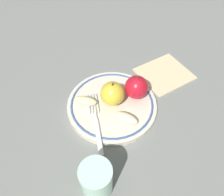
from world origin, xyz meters
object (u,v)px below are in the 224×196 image
Objects in this scene: apple_second_whole at (136,87)px; napkin_folded at (164,73)px; apple_slice_front at (86,101)px; apple_slice_back at (126,118)px; fork at (96,124)px; plate at (112,104)px; drinking_glass at (96,180)px; apple_red_whole at (112,94)px.

napkin_folded is (-0.14, 0.01, -0.05)m from apple_second_whole.
apple_second_whole is 0.14m from apple_slice_front.
apple_slice_back is (-0.03, 0.12, 0.00)m from apple_slice_front.
fork is 1.01× the size of napkin_folded.
fork is at bearing -50.62° from apple_slice_front.
apple_slice_front is at bearing -21.86° from napkin_folded.
apple_second_whole is 1.18× the size of apple_slice_back.
fork is at bearing -6.81° from napkin_folded.
drinking_glass is (0.19, 0.11, 0.04)m from plate.
apple_second_whole is (-0.06, 0.04, 0.00)m from apple_red_whole.
fork is 1.69× the size of drinking_glass.
drinking_glass is at bearing 9.68° from napkin_folded.
napkin_folded is (-0.20, 0.05, -0.05)m from apple_red_whole.
napkin_folded is (-0.29, 0.03, -0.02)m from fork.
apple_second_whole reaches higher than fork.
fork is (0.08, 0.01, -0.03)m from apple_red_whole.
apple_slice_back reaches higher than napkin_folded.
plate is at bearing -28.38° from apple_second_whole.
apple_red_whole is at bearing -155.62° from plate.
apple_second_whole is 0.81× the size of drinking_glass.
drinking_glass is 0.41m from napkin_folded.
plate is 0.21m from napkin_folded.
apple_slice_back is at bearing 72.07° from plate.
apple_slice_back is 0.23m from napkin_folded.
plate is at bearing 24.38° from apple_red_whole.
apple_red_whole is 0.48× the size of napkin_folded.
apple_red_whole is at bearing -149.00° from drinking_glass.
apple_red_whole is 0.23m from drinking_glass.
fork is at bearing 10.09° from apple_red_whole.
apple_second_whole reaches higher than napkin_folded.
drinking_glass is (0.19, 0.12, -0.01)m from apple_red_whole.
apple_slice_back is at bearing -12.50° from apple_slice_front.
apple_red_whole is 0.08m from apple_slice_front.
apple_slice_front is at bearing -49.70° from plate.
plate is 2.73× the size of drinking_glass.
drinking_glass reaches higher than apple_slice_back.
apple_second_whole is 0.09m from apple_slice_back.
apple_slice_front and apple_slice_back have the same top height.
apple_red_whole is 0.21m from napkin_folded.
drinking_glass is at bearing 31.14° from plate.
apple_slice_front is at bearing -179.33° from apple_slice_back.
apple_slice_back is 0.41× the size of napkin_folded.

